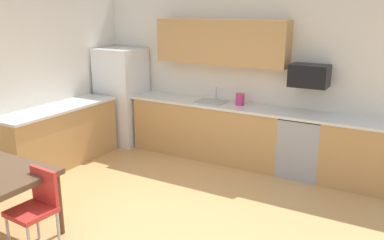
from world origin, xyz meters
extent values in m
plane|color=tan|center=(0.00, 0.00, 0.00)|extent=(12.00, 12.00, 0.00)
cube|color=silver|center=(0.00, 2.65, 1.35)|extent=(5.80, 0.10, 2.70)
cube|color=tan|center=(-0.46, 2.30, 0.45)|extent=(2.59, 0.60, 0.90)
cube|color=tan|center=(1.92, 2.30, 0.45)|extent=(0.96, 0.60, 0.90)
cube|color=tan|center=(-2.30, 0.80, 0.45)|extent=(0.60, 2.00, 0.90)
cube|color=silver|center=(0.00, 2.30, 0.92)|extent=(4.80, 0.64, 0.04)
cube|color=silver|center=(-2.30, 0.80, 0.92)|extent=(0.64, 2.00, 0.04)
cube|color=tan|center=(-0.30, 2.43, 1.90)|extent=(2.20, 0.34, 0.70)
cube|color=white|center=(-2.18, 2.22, 0.86)|extent=(0.76, 0.70, 1.72)
cube|color=#999BA0|center=(1.14, 2.30, 0.44)|extent=(0.60, 0.60, 0.88)
cube|color=black|center=(1.14, 2.30, 0.90)|extent=(0.60, 0.60, 0.03)
cube|color=black|center=(1.14, 2.40, 1.48)|extent=(0.54, 0.36, 0.32)
cube|color=#A5A8AD|center=(-0.39, 2.30, 0.88)|extent=(0.48, 0.40, 0.14)
cylinder|color=#B2B5BA|center=(-0.39, 2.48, 1.04)|extent=(0.02, 0.02, 0.24)
cylinder|color=brown|center=(-0.69, -0.68, 0.35)|extent=(0.05, 0.05, 0.71)
cube|color=red|center=(-0.67, -1.07, 0.45)|extent=(0.42, 0.42, 0.05)
cube|color=red|center=(-0.66, -0.89, 0.65)|extent=(0.38, 0.06, 0.40)
cylinder|color=#B2B2B7|center=(-0.85, -1.23, 0.21)|extent=(0.03, 0.03, 0.42)
cylinder|color=#B2B2B7|center=(-0.83, -0.89, 0.21)|extent=(0.03, 0.03, 0.42)
cylinder|color=#B2B2B7|center=(-0.49, -0.91, 0.21)|extent=(0.03, 0.03, 0.42)
cylinder|color=#CC3372|center=(0.10, 2.35, 1.02)|extent=(0.14, 0.14, 0.20)
camera|label=1|loc=(2.56, -3.44, 2.42)|focal=37.98mm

